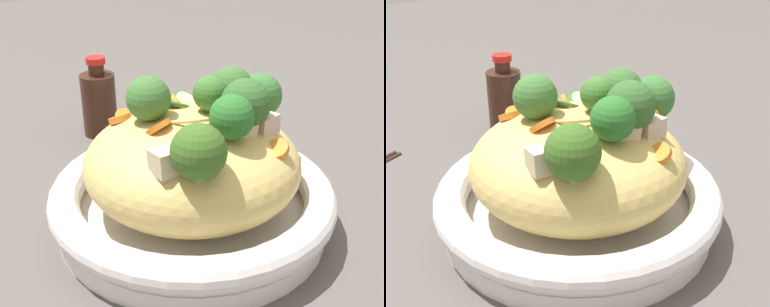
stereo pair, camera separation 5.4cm
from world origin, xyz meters
TOP-DOWN VIEW (x-y plane):
  - ground_plane at (0.00, 0.00)m, footprint 3.00×3.00m
  - serving_bowl at (0.00, 0.00)m, footprint 0.32×0.32m
  - noodle_heap at (0.00, -0.00)m, footprint 0.23×0.23m
  - broccoli_florets at (-0.02, -0.02)m, footprint 0.17×0.22m
  - carrot_coins at (0.01, -0.00)m, footprint 0.18×0.16m
  - zucchini_slices at (0.02, -0.03)m, footprint 0.17×0.10m
  - chicken_chunks at (-0.05, -0.00)m, footprint 0.04×0.15m
  - soy_sauce_bottle at (0.28, -0.04)m, footprint 0.05×0.05m

SIDE VIEW (x-z plane):
  - ground_plane at x=0.00m, z-range 0.00..0.00m
  - serving_bowl at x=0.00m, z-range 0.00..0.06m
  - soy_sauce_bottle at x=0.28m, z-range -0.01..0.11m
  - noodle_heap at x=0.00m, z-range 0.02..0.14m
  - carrot_coins at x=0.01m, z-range 0.10..0.14m
  - zucchini_slices at x=0.02m, z-range 0.09..0.16m
  - chicken_chunks at x=-0.05m, z-range 0.11..0.15m
  - broccoli_florets at x=-0.02m, z-range 0.10..0.18m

